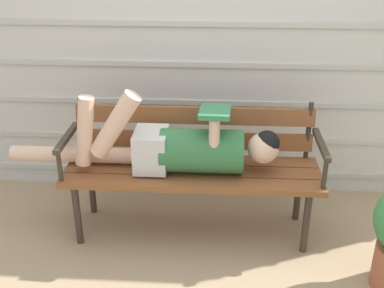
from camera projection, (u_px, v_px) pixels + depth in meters
name	position (u px, v px, depth m)	size (l,w,h in m)	color
ground_plane	(191.00, 240.00, 3.08)	(12.00, 12.00, 0.00)	tan
house_siding	(197.00, 43.00, 3.24)	(5.18, 0.08, 2.21)	beige
park_bench	(193.00, 160.00, 3.03)	(1.59, 0.47, 0.83)	brown
reclining_person	(178.00, 147.00, 2.92)	(1.69, 0.27, 0.54)	#33703D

